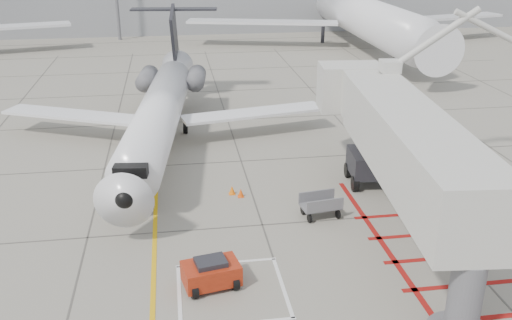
{
  "coord_description": "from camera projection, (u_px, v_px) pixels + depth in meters",
  "views": [
    {
      "loc": [
        -3.8,
        -19.35,
        12.96
      ],
      "look_at": [
        0.0,
        6.0,
        2.5
      ],
      "focal_mm": 40.0,
      "sensor_mm": 36.0,
      "label": 1
    }
  ],
  "objects": [
    {
      "name": "ground_power_unit",
      "position": [
        460.0,
        190.0,
        28.18
      ],
      "size": [
        2.72,
        2.24,
        1.87
      ],
      "primitive_type": null,
      "rotation": [
        0.0,
        0.0,
        0.44
      ],
      "color": "beige",
      "rests_on": "ground_plane"
    },
    {
      "name": "ground_plane",
      "position": [
        278.0,
        272.0,
        23.13
      ],
      "size": [
        260.0,
        260.0,
        0.0
      ],
      "primitive_type": "plane",
      "color": "gray",
      "rests_on": "ground"
    },
    {
      "name": "baggage_cart",
      "position": [
        321.0,
        205.0,
        27.41
      ],
      "size": [
        2.0,
        1.42,
        1.17
      ],
      "primitive_type": null,
      "rotation": [
        0.0,
        0.0,
        0.14
      ],
      "color": "#5E5E63",
      "rests_on": "ground_plane"
    },
    {
      "name": "pushback_tug",
      "position": [
        211.0,
        272.0,
        22.01
      ],
      "size": [
        2.37,
        1.74,
        1.26
      ],
      "primitive_type": null,
      "rotation": [
        0.0,
        0.0,
        0.2
      ],
      "color": "#A2270F",
      "rests_on": "ground_plane"
    },
    {
      "name": "cone_nose",
      "position": [
        232.0,
        190.0,
        29.83
      ],
      "size": [
        0.34,
        0.34,
        0.48
      ],
      "primitive_type": "cone",
      "color": "orange",
      "rests_on": "ground_plane"
    },
    {
      "name": "regional_jet",
      "position": [
        153.0,
        101.0,
        32.92
      ],
      "size": [
        25.19,
        30.27,
        7.32
      ],
      "primitive_type": null,
      "rotation": [
        0.0,
        0.0,
        -0.11
      ],
      "color": "white",
      "rests_on": "ground_plane"
    },
    {
      "name": "jet_bridge",
      "position": [
        411.0,
        160.0,
        24.08
      ],
      "size": [
        11.0,
        20.19,
        7.76
      ],
      "primitive_type": null,
      "rotation": [
        0.0,
        0.0,
        -0.1
      ],
      "color": "beige",
      "rests_on": "ground_plane"
    },
    {
      "name": "cone_side",
      "position": [
        241.0,
        193.0,
        29.53
      ],
      "size": [
        0.33,
        0.33,
        0.45
      ],
      "primitive_type": "cone",
      "color": "#EE500C",
      "rests_on": "ground_plane"
    }
  ]
}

